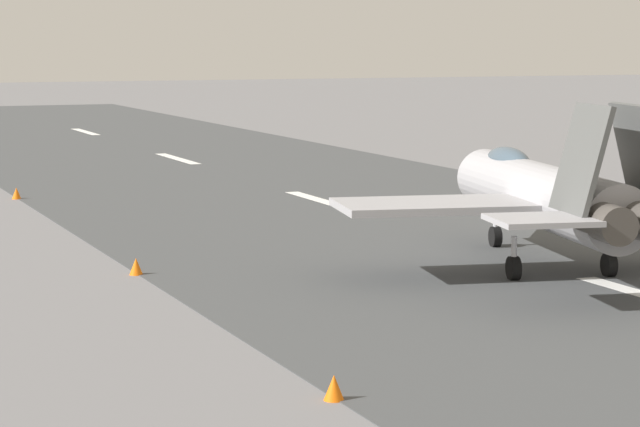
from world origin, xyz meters
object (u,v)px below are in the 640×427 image
at_px(marker_cone_mid, 136,266).
at_px(crew_person, 636,194).
at_px(marker_cone_far, 16,193).
at_px(fighter_jet, 542,193).
at_px(marker_cone_near, 334,387).

bearing_deg(marker_cone_mid, crew_person, -74.58).
height_order(marker_cone_mid, marker_cone_far, same).
relative_size(fighter_jet, marker_cone_far, 31.28).
bearing_deg(crew_person, marker_cone_mid, 105.42).
distance_m(fighter_jet, marker_cone_near, 17.96).
xyz_separation_m(marker_cone_mid, marker_cone_far, (22.20, 0.00, 0.00)).
relative_size(fighter_jet, crew_person, 10.23).
bearing_deg(marker_cone_mid, marker_cone_far, 0.00).
bearing_deg(marker_cone_mid, marker_cone_near, 180.00).
height_order(crew_person, marker_cone_far, crew_person).
distance_m(fighter_jet, marker_cone_far, 29.09).
height_order(fighter_jet, crew_person, fighter_jet).
bearing_deg(marker_cone_near, marker_cone_far, 0.00).
bearing_deg(fighter_jet, marker_cone_far, 25.98).
height_order(marker_cone_near, marker_cone_far, same).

